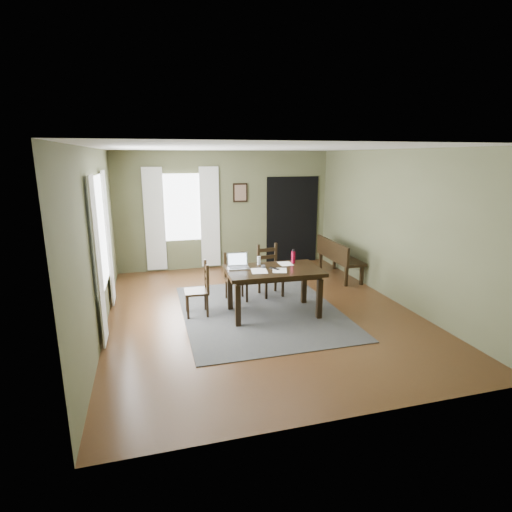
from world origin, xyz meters
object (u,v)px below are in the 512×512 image
object	(u,v)px
chair_back_right	(270,271)
laptop	(238,264)
dining_table	(274,275)
chair_end	(199,290)
chair_back_left	(236,278)
water_bottle	(293,257)
bench	(337,255)

from	to	relation	value
chair_back_right	laptop	distance (m)	1.11
dining_table	laptop	bearing A→B (deg)	157.90
chair_end	chair_back_left	size ratio (longest dim) A/B	1.02
chair_back_left	laptop	size ratio (longest dim) A/B	2.33
dining_table	water_bottle	bearing A→B (deg)	32.89
chair_back_left	bench	world-z (taller)	chair_back_left
bench	laptop	distance (m)	2.90
water_bottle	chair_back_right	bearing A→B (deg)	106.93
chair_back_left	bench	distance (m)	2.57
chair_back_left	bench	size ratio (longest dim) A/B	0.60
dining_table	chair_back_right	bearing A→B (deg)	78.16
chair_back_left	chair_back_right	distance (m)	0.70
bench	water_bottle	distance (m)	2.10
chair_back_right	laptop	bearing A→B (deg)	-144.11
dining_table	bench	distance (m)	2.57
bench	chair_back_left	bearing A→B (deg)	108.41
water_bottle	laptop	bearing A→B (deg)	-178.82
laptop	chair_back_left	bearing A→B (deg)	86.66
laptop	bench	bearing A→B (deg)	33.73
chair_end	bench	xyz separation A→B (m)	(3.17, 1.35, 0.05)
chair_back_right	laptop	world-z (taller)	laptop
chair_end	bench	distance (m)	3.44
chair_back_left	laptop	world-z (taller)	laptop
chair_back_right	water_bottle	size ratio (longest dim) A/B	3.93
chair_end	bench	bearing A→B (deg)	115.06
chair_end	laptop	xyz separation A→B (m)	(0.65, -0.04, 0.41)
chair_back_right	bench	xyz separation A→B (m)	(1.75, 0.69, 0.02)
dining_table	laptop	size ratio (longest dim) A/B	4.24
water_bottle	chair_end	bearing A→B (deg)	179.15
bench	dining_table	bearing A→B (deg)	129.55
chair_end	chair_back_right	size ratio (longest dim) A/B	0.93
chair_back_left	bench	bearing A→B (deg)	16.64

